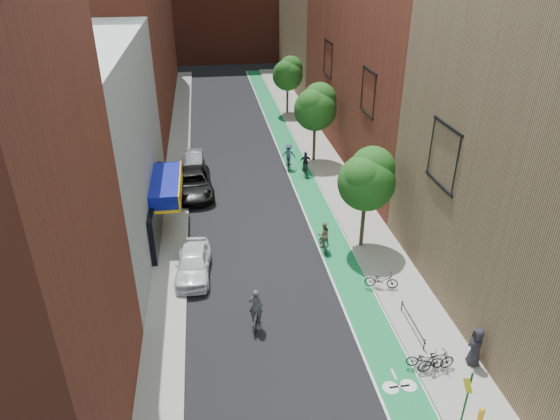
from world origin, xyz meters
name	(u,v)px	position (x,y,z in m)	size (l,w,h in m)	color
ground	(302,380)	(0.00, 0.00, 0.00)	(160.00, 160.00, 0.00)	black
bike_lane	(291,154)	(4.00, 26.00, 0.01)	(2.00, 68.00, 0.01)	#15794A
sidewalk_left	(178,160)	(-6.00, 26.00, 0.07)	(2.00, 68.00, 0.15)	gray
sidewalk_right	(319,152)	(6.50, 26.00, 0.07)	(3.00, 68.00, 0.15)	gray
building_left_white	(77,147)	(-11.00, 14.00, 6.00)	(8.00, 20.00, 12.00)	silver
building_left_far_red	(123,6)	(-11.00, 42.00, 11.00)	(8.00, 36.00, 22.00)	maroon
building_right_mid_red	(390,22)	(12.00, 26.00, 11.00)	(8.00, 28.00, 22.00)	maroon
building_right_far_tan	(323,13)	(12.00, 50.00, 9.00)	(8.00, 20.00, 18.00)	#8C6B4C
tree_near	(367,178)	(5.65, 10.02, 4.66)	(3.40, 3.36, 6.42)	#332619
tree_mid	(316,106)	(5.65, 24.02, 4.89)	(3.55, 3.53, 6.74)	#332619
tree_far	(288,73)	(5.65, 38.02, 4.50)	(3.30, 3.25, 6.21)	#332619
sign_pole	(466,399)	(5.38, -3.50, 1.84)	(0.13, 0.71, 3.00)	#194C26
parked_car_white	(193,263)	(-4.60, 8.58, 0.79)	(1.86, 4.62, 1.57)	white
parked_car_black	(194,183)	(-4.60, 19.20, 0.83)	(2.75, 5.96, 1.66)	black
parked_car_silver	(194,161)	(-4.60, 24.07, 0.68)	(1.44, 4.14, 1.36)	#999EA2
cyclist_lead	(256,314)	(-1.59, 3.60, 0.81)	(0.90, 1.60, 2.21)	black
cyclist_lane_near	(324,239)	(3.20, 9.91, 0.82)	(0.82, 1.68, 1.94)	black
cyclist_lane_mid	(306,167)	(4.32, 21.16, 0.79)	(1.00, 1.58, 2.02)	black
cyclist_lane_far	(289,158)	(3.20, 22.83, 0.95)	(1.29, 1.92, 2.16)	black
parked_bike_near	(425,359)	(5.40, -0.19, 0.58)	(0.57, 1.62, 0.85)	black
parked_bike_mid	(436,361)	(5.78, -0.46, 0.67)	(0.49, 1.73, 1.04)	black
parked_bike_far	(381,280)	(5.40, 5.64, 0.62)	(0.62, 1.79, 0.94)	black
pedestrian	(476,347)	(7.60, -0.29, 1.09)	(0.92, 0.60, 1.89)	black
fire_hydrant	(481,414)	(6.40, -3.21, 0.51)	(0.24, 0.24, 0.68)	orange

